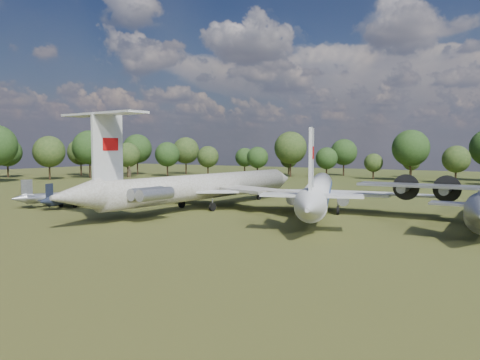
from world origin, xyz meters
The scene contains 6 objects.
ground centered at (0.00, 0.00, 0.00)m, with size 300.00×300.00×0.00m, color #274316.
il62_airliner centered at (0.06, 3.63, 2.70)m, with size 42.41×55.14×5.41m, color #B3B3AF, non-canonical shape.
tu104_jet centered at (17.20, 7.62, 2.47)m, with size 37.12×49.49×4.95m, color silver, non-canonical shape.
small_prop_west centered at (-19.46, -6.72, 1.03)m, with size 10.27×14.00×2.05m, color black, non-canonical shape.
small_prop_northwest centered at (-21.66, -6.80, 1.14)m, with size 11.39×15.54×2.28m, color #ABAEB4, non-canonical shape.
person_on_il62 centered at (-1.42, -11.44, 6.26)m, with size 0.62×0.41×1.70m, color olive.
Camera 1 is at (42.85, -56.02, 9.57)m, focal length 35.00 mm.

